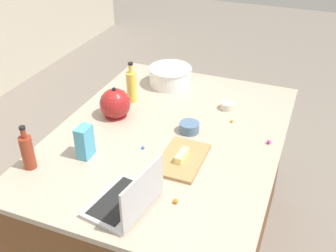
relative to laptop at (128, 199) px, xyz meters
name	(u,v)px	position (x,y,z in m)	size (l,w,h in m)	color
ground_plane	(168,246)	(0.60, 0.05, -0.95)	(12.00, 12.00, 0.00)	slate
island_counter	(168,195)	(0.60, 0.05, -0.50)	(1.61, 1.21, 0.90)	brown
laptop	(128,199)	(0.00, 0.00, 0.00)	(0.34, 0.27, 0.22)	#B7B7BC
mixing_bowl_large	(170,76)	(1.17, 0.26, 0.02)	(0.29, 0.29, 0.13)	white
bottle_soy	(27,151)	(0.08, 0.57, 0.05)	(0.06, 0.06, 0.23)	maroon
bottle_oil	(132,86)	(0.87, 0.40, 0.06)	(0.06, 0.06, 0.26)	#DBC64C
kettle	(115,104)	(0.66, 0.41, 0.03)	(0.21, 0.18, 0.20)	maroon
cutting_board	(182,159)	(0.40, -0.10, -0.04)	(0.33, 0.20, 0.02)	#AD7F4C
butter_stick_left	(182,156)	(0.39, -0.10, -0.01)	(0.11, 0.04, 0.04)	#F4E58C
ramekin_small	(189,127)	(0.66, -0.05, -0.02)	(0.11, 0.11, 0.05)	slate
ramekin_medium	(228,106)	(0.98, -0.18, -0.03)	(0.08, 0.08, 0.04)	beige
candy_bag	(85,142)	(0.26, 0.36, 0.04)	(0.09, 0.06, 0.17)	#4CA5CC
candy_0	(143,147)	(0.42, 0.12, -0.04)	(0.02, 0.02, 0.02)	blue
candy_1	(109,92)	(0.89, 0.58, -0.04)	(0.02, 0.02, 0.02)	orange
candy_2	(232,121)	(0.84, -0.24, -0.04)	(0.02, 0.02, 0.02)	orange
candy_3	(269,142)	(0.70, -0.48, -0.04)	(0.02, 0.02, 0.02)	#CC3399
candy_4	(176,201)	(0.10, -0.18, -0.04)	(0.02, 0.02, 0.02)	orange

